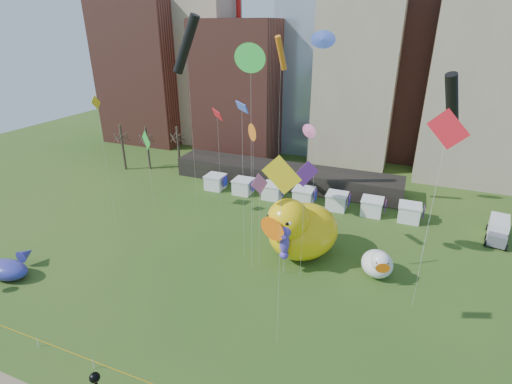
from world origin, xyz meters
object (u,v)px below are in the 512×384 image
at_px(box_truck, 498,229).
at_px(seahorse_purple, 284,240).
at_px(seahorse_green, 291,213).
at_px(whale_inflatable, 7,268).
at_px(big_duck, 300,229).
at_px(small_duck, 378,263).

bearing_deg(box_truck, seahorse_purple, -133.09).
bearing_deg(seahorse_green, whale_inflatable, -163.24).
height_order(big_duck, seahorse_purple, big_duck).
height_order(small_duck, seahorse_purple, seahorse_purple).
bearing_deg(big_duck, box_truck, 54.35).
distance_m(seahorse_green, box_truck, 26.64).
relative_size(seahorse_green, seahorse_purple, 1.03).
distance_m(big_duck, small_duck, 9.10).
relative_size(big_duck, seahorse_green, 1.86).
relative_size(whale_inflatable, box_truck, 1.10).
xyz_separation_m(big_duck, box_truck, (22.11, 13.32, -2.36)).
distance_m(small_duck, whale_inflatable, 39.59).
bearing_deg(whale_inflatable, big_duck, 24.12).
xyz_separation_m(big_duck, seahorse_green, (-1.77, 1.93, 0.81)).
height_order(big_duck, seahorse_green, big_duck).
xyz_separation_m(whale_inflatable, box_truck, (49.90, 28.93, 0.22)).
height_order(seahorse_green, seahorse_purple, seahorse_green).
relative_size(big_duck, box_truck, 1.86).
bearing_deg(small_duck, big_duck, 159.15).
bearing_deg(seahorse_green, box_truck, 8.28).
height_order(small_duck, whale_inflatable, small_duck).
bearing_deg(small_duck, seahorse_green, 149.70).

